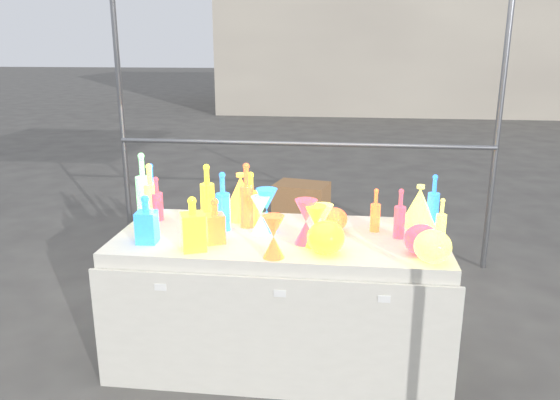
# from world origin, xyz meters

# --- Properties ---
(ground) EXTENTS (80.00, 80.00, 0.00)m
(ground) POSITION_xyz_m (0.00, 0.00, 0.00)
(ground) COLOR slate
(ground) RESTS_ON ground
(display_table) EXTENTS (1.84, 0.83, 0.75)m
(display_table) POSITION_xyz_m (0.00, -0.01, 0.37)
(display_table) COLOR silver
(display_table) RESTS_ON ground
(cardboard_box_closed) EXTENTS (0.60, 0.49, 0.39)m
(cardboard_box_closed) POSITION_xyz_m (-0.09, 2.60, 0.19)
(cardboard_box_closed) COLOR #A7764B
(cardboard_box_closed) RESTS_ON ground
(cardboard_box_flat) EXTENTS (0.80, 0.62, 0.06)m
(cardboard_box_flat) POSITION_xyz_m (0.32, 1.85, 0.03)
(cardboard_box_flat) COLOR #A7764B
(cardboard_box_flat) RESTS_ON ground
(bottle_0) EXTENTS (0.10, 0.10, 0.33)m
(bottle_0) POSITION_xyz_m (-0.48, 0.27, 0.91)
(bottle_0) COLOR #D95114
(bottle_0) RESTS_ON display_table
(bottle_1) EXTENTS (0.08, 0.08, 0.31)m
(bottle_1) POSITION_xyz_m (-0.85, 0.35, 0.90)
(bottle_1) COLOR #1A903F
(bottle_1) RESTS_ON display_table
(bottle_2) EXTENTS (0.10, 0.10, 0.38)m
(bottle_2) POSITION_xyz_m (-0.21, 0.12, 0.94)
(bottle_2) COLOR orange
(bottle_2) RESTS_ON display_table
(bottle_3) EXTENTS (0.09, 0.09, 0.27)m
(bottle_3) POSITION_xyz_m (-0.76, 0.18, 0.88)
(bottle_3) COLOR #1A1E98
(bottle_3) RESTS_ON display_table
(bottle_4) EXTENTS (0.11, 0.11, 0.34)m
(bottle_4) POSITION_xyz_m (-0.80, 0.19, 0.92)
(bottle_4) COLOR #157783
(bottle_4) RESTS_ON display_table
(bottle_5) EXTENTS (0.09, 0.09, 0.40)m
(bottle_5) POSITION_xyz_m (-0.85, 0.21, 0.95)
(bottle_5) COLOR #D72BBE
(bottle_5) RESTS_ON display_table
(bottle_6) EXTENTS (0.10, 0.10, 0.31)m
(bottle_6) POSITION_xyz_m (-0.19, 0.17, 0.91)
(bottle_6) COLOR #D95114
(bottle_6) RESTS_ON display_table
(bottle_7) EXTENTS (0.10, 0.10, 0.34)m
(bottle_7) POSITION_xyz_m (-0.33, 0.04, 0.92)
(bottle_7) COLOR #1A903F
(bottle_7) RESTS_ON display_table
(decanter_0) EXTENTS (0.15, 0.15, 0.28)m
(decanter_0) POSITION_xyz_m (-0.41, -0.28, 0.89)
(decanter_0) COLOR #D95114
(decanter_0) RESTS_ON display_table
(decanter_1) EXTENTS (0.13, 0.13, 0.25)m
(decanter_1) POSITION_xyz_m (-0.33, -0.16, 0.87)
(decanter_1) COLOR orange
(decanter_1) RESTS_ON display_table
(decanter_2) EXTENTS (0.11, 0.11, 0.26)m
(decanter_2) POSITION_xyz_m (-0.68, -0.20, 0.88)
(decanter_2) COLOR #1A903F
(decanter_2) RESTS_ON display_table
(hourglass_0) EXTENTS (0.13, 0.13, 0.22)m
(hourglass_0) POSITION_xyz_m (0.01, -0.34, 0.86)
(hourglass_0) COLOR orange
(hourglass_0) RESTS_ON display_table
(hourglass_1) EXTENTS (0.13, 0.13, 0.24)m
(hourglass_1) POSITION_xyz_m (0.15, -0.12, 0.87)
(hourglass_1) COLOR #1A1E98
(hourglass_1) RESTS_ON display_table
(hourglass_2) EXTENTS (0.13, 0.13, 0.21)m
(hourglass_2) POSITION_xyz_m (0.24, -0.10, 0.86)
(hourglass_2) COLOR #157783
(hourglass_2) RESTS_ON display_table
(hourglass_3) EXTENTS (0.13, 0.13, 0.21)m
(hourglass_3) POSITION_xyz_m (-0.11, 0.01, 0.86)
(hourglass_3) COLOR #D72BBE
(hourglass_3) RESTS_ON display_table
(hourglass_4) EXTENTS (0.11, 0.11, 0.22)m
(hourglass_4) POSITION_xyz_m (0.20, -0.15, 0.86)
(hourglass_4) COLOR #D95114
(hourglass_4) RESTS_ON display_table
(hourglass_5) EXTENTS (0.16, 0.16, 0.24)m
(hourglass_5) POSITION_xyz_m (-0.08, 0.06, 0.87)
(hourglass_5) COLOR #1A903F
(hourglass_5) RESTS_ON display_table
(globe_0) EXTENTS (0.22, 0.22, 0.15)m
(globe_0) POSITION_xyz_m (0.26, -0.25, 0.83)
(globe_0) COLOR #D95114
(globe_0) RESTS_ON display_table
(globe_1) EXTENTS (0.23, 0.23, 0.14)m
(globe_1) POSITION_xyz_m (0.78, -0.30, 0.82)
(globe_1) COLOR #157783
(globe_1) RESTS_ON display_table
(globe_2) EXTENTS (0.19, 0.19, 0.12)m
(globe_2) POSITION_xyz_m (0.29, 0.10, 0.81)
(globe_2) COLOR orange
(globe_2) RESTS_ON display_table
(globe_3) EXTENTS (0.23, 0.23, 0.14)m
(globe_3) POSITION_xyz_m (0.74, -0.21, 0.82)
(globe_3) COLOR #1A1E98
(globe_3) RESTS_ON display_table
(lampshade_0) EXTENTS (0.31, 0.31, 0.28)m
(lampshade_0) POSITION_xyz_m (-0.27, 0.28, 0.89)
(lampshade_0) COLOR #E3FF35
(lampshade_0) RESTS_ON display_table
(lampshade_3) EXTENTS (0.26, 0.26, 0.24)m
(lampshade_3) POSITION_xyz_m (0.78, 0.26, 0.87)
(lampshade_3) COLOR #157783
(lampshade_3) RESTS_ON display_table
(bottle_8) EXTENTS (0.07, 0.07, 0.30)m
(bottle_8) POSITION_xyz_m (0.86, 0.27, 0.90)
(bottle_8) COLOR #1A903F
(bottle_8) RESTS_ON display_table
(bottle_9) EXTENTS (0.06, 0.06, 0.25)m
(bottle_9) POSITION_xyz_m (0.52, 0.13, 0.87)
(bottle_9) COLOR orange
(bottle_9) RESTS_ON display_table
(bottle_10) EXTENTS (0.08, 0.08, 0.28)m
(bottle_10) POSITION_xyz_m (0.65, 0.03, 0.89)
(bottle_10) COLOR #1A1E98
(bottle_10) RESTS_ON display_table
(bottle_11) EXTENTS (0.06, 0.06, 0.24)m
(bottle_11) POSITION_xyz_m (0.86, -0.02, 0.87)
(bottle_11) COLOR #157783
(bottle_11) RESTS_ON display_table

